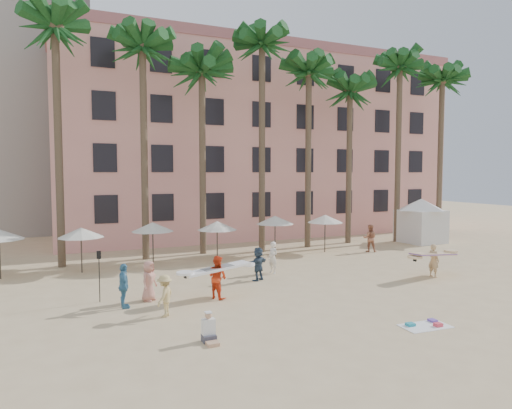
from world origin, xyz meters
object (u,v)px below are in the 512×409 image
at_px(pink_hotel, 250,147).
at_px(cabana, 421,217).
at_px(carrier_white, 217,276).
at_px(carrier_yellow, 434,258).

height_order(pink_hotel, cabana, pink_hotel).
bearing_deg(cabana, carrier_white, -156.18).
distance_m(carrier_yellow, carrier_white, 11.92).
height_order(cabana, carrier_white, cabana).
bearing_deg(carrier_white, carrier_yellow, -3.46).
distance_m(cabana, carrier_white, 22.08).
distance_m(pink_hotel, cabana, 16.88).
xyz_separation_m(cabana, carrier_yellow, (-8.27, -9.63, -1.06)).
distance_m(cabana, carrier_yellow, 12.74).
xyz_separation_m(carrier_yellow, carrier_white, (-11.90, 0.72, 0.00)).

